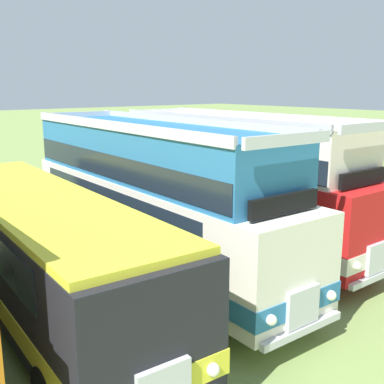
% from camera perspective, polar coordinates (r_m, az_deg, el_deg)
% --- Properties ---
extents(bus_fifth_in_row, '(3.14, 11.09, 2.99)m').
position_cam_1_polar(bus_fifth_in_row, '(11.76, -17.97, -6.18)').
color(bus_fifth_in_row, black).
rests_on(bus_fifth_in_row, ground).
extents(bus_sixth_in_row, '(2.91, 11.17, 4.52)m').
position_cam_1_polar(bus_sixth_in_row, '(13.67, -4.87, -0.35)').
color(bus_sixth_in_row, silver).
rests_on(bus_sixth_in_row, ground).
extents(bus_seventh_in_row, '(2.71, 10.44, 4.52)m').
position_cam_1_polar(bus_seventh_in_row, '(16.07, 5.38, 1.57)').
color(bus_seventh_in_row, red).
rests_on(bus_seventh_in_row, ground).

